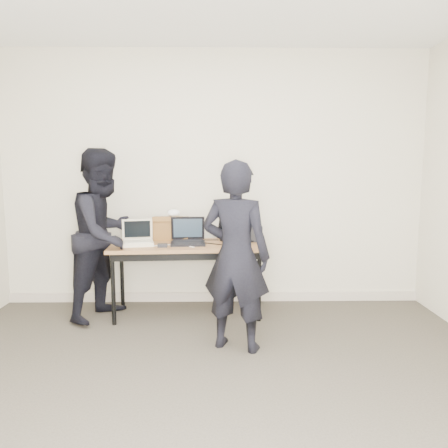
{
  "coord_description": "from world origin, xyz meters",
  "views": [
    {
      "loc": [
        0.04,
        -2.44,
        1.5
      ],
      "look_at": [
        0.1,
        1.6,
        0.95
      ],
      "focal_mm": 35.0,
      "sensor_mm": 36.0,
      "label": 1
    }
  ],
  "objects_px": {
    "laptop_beige": "(138,240)",
    "laptop_center": "(188,238)",
    "person_observer": "(105,234)",
    "person_typist": "(236,256)",
    "equipment_box": "(249,233)",
    "laptop_right": "(237,235)",
    "leather_satchel": "(171,228)",
    "desk": "(187,250)"
  },
  "relations": [
    {
      "from": "desk",
      "to": "person_observer",
      "type": "height_order",
      "value": "person_observer"
    },
    {
      "from": "laptop_beige",
      "to": "laptop_center",
      "type": "relative_size",
      "value": 0.98
    },
    {
      "from": "desk",
      "to": "equipment_box",
      "type": "relative_size",
      "value": 5.7
    },
    {
      "from": "laptop_beige",
      "to": "laptop_center",
      "type": "bearing_deg",
      "value": -5.75
    },
    {
      "from": "laptop_beige",
      "to": "person_typist",
      "type": "distance_m",
      "value": 1.24
    },
    {
      "from": "laptop_beige",
      "to": "leather_satchel",
      "type": "relative_size",
      "value": 0.96
    },
    {
      "from": "laptop_center",
      "to": "desk",
      "type": "bearing_deg",
      "value": -112.88
    },
    {
      "from": "laptop_beige",
      "to": "laptop_right",
      "type": "bearing_deg",
      "value": 0.92
    },
    {
      "from": "laptop_beige",
      "to": "person_observer",
      "type": "bearing_deg",
      "value": 175.41
    },
    {
      "from": "laptop_right",
      "to": "leather_satchel",
      "type": "relative_size",
      "value": 1.2
    },
    {
      "from": "equipment_box",
      "to": "person_observer",
      "type": "bearing_deg",
      "value": -170.18
    },
    {
      "from": "desk",
      "to": "laptop_right",
      "type": "bearing_deg",
      "value": 17.28
    },
    {
      "from": "laptop_center",
      "to": "leather_satchel",
      "type": "xyz_separation_m",
      "value": [
        -0.19,
        0.2,
        0.07
      ]
    },
    {
      "from": "person_observer",
      "to": "laptop_right",
      "type": "bearing_deg",
      "value": -52.93
    },
    {
      "from": "laptop_beige",
      "to": "laptop_center",
      "type": "height_order",
      "value": "laptop_center"
    },
    {
      "from": "laptop_center",
      "to": "person_observer",
      "type": "distance_m",
      "value": 0.81
    },
    {
      "from": "desk",
      "to": "laptop_center",
      "type": "bearing_deg",
      "value": 67.5
    },
    {
      "from": "equipment_box",
      "to": "leather_satchel",
      "type": "bearing_deg",
      "value": 177.48
    },
    {
      "from": "person_observer",
      "to": "desk",
      "type": "bearing_deg",
      "value": -59.65
    },
    {
      "from": "laptop_right",
      "to": "person_typist",
      "type": "bearing_deg",
      "value": -119.58
    },
    {
      "from": "desk",
      "to": "laptop_right",
      "type": "height_order",
      "value": "laptop_right"
    },
    {
      "from": "laptop_beige",
      "to": "person_observer",
      "type": "xyz_separation_m",
      "value": [
        -0.31,
        -0.04,
        0.06
      ]
    },
    {
      "from": "laptop_right",
      "to": "leather_satchel",
      "type": "distance_m",
      "value": 0.69
    },
    {
      "from": "desk",
      "to": "laptop_beige",
      "type": "relative_size",
      "value": 4.41
    },
    {
      "from": "laptop_center",
      "to": "laptop_right",
      "type": "distance_m",
      "value": 0.52
    },
    {
      "from": "laptop_beige",
      "to": "laptop_right",
      "type": "height_order",
      "value": "same"
    },
    {
      "from": "desk",
      "to": "leather_satchel",
      "type": "bearing_deg",
      "value": 125.08
    },
    {
      "from": "equipment_box",
      "to": "laptop_right",
      "type": "bearing_deg",
      "value": -179.16
    },
    {
      "from": "person_typist",
      "to": "person_observer",
      "type": "relative_size",
      "value": 0.93
    },
    {
      "from": "leather_satchel",
      "to": "person_typist",
      "type": "relative_size",
      "value": 0.24
    },
    {
      "from": "laptop_beige",
      "to": "laptop_right",
      "type": "relative_size",
      "value": 0.8
    },
    {
      "from": "desk",
      "to": "leather_satchel",
      "type": "xyz_separation_m",
      "value": [
        -0.18,
        0.23,
        0.19
      ]
    },
    {
      "from": "equipment_box",
      "to": "person_observer",
      "type": "xyz_separation_m",
      "value": [
        -1.43,
        -0.25,
        0.03
      ]
    },
    {
      "from": "laptop_center",
      "to": "person_typist",
      "type": "height_order",
      "value": "person_typist"
    },
    {
      "from": "person_observer",
      "to": "person_typist",
      "type": "bearing_deg",
      "value": -95.46
    },
    {
      "from": "laptop_beige",
      "to": "equipment_box",
      "type": "distance_m",
      "value": 1.13
    },
    {
      "from": "laptop_right",
      "to": "equipment_box",
      "type": "relative_size",
      "value": 1.61
    },
    {
      "from": "laptop_beige",
      "to": "person_typist",
      "type": "relative_size",
      "value": 0.23
    },
    {
      "from": "laptop_right",
      "to": "person_observer",
      "type": "distance_m",
      "value": 1.32
    },
    {
      "from": "equipment_box",
      "to": "person_observer",
      "type": "height_order",
      "value": "person_observer"
    },
    {
      "from": "leather_satchel",
      "to": "equipment_box",
      "type": "height_order",
      "value": "leather_satchel"
    },
    {
      "from": "laptop_center",
      "to": "equipment_box",
      "type": "distance_m",
      "value": 0.64
    }
  ]
}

